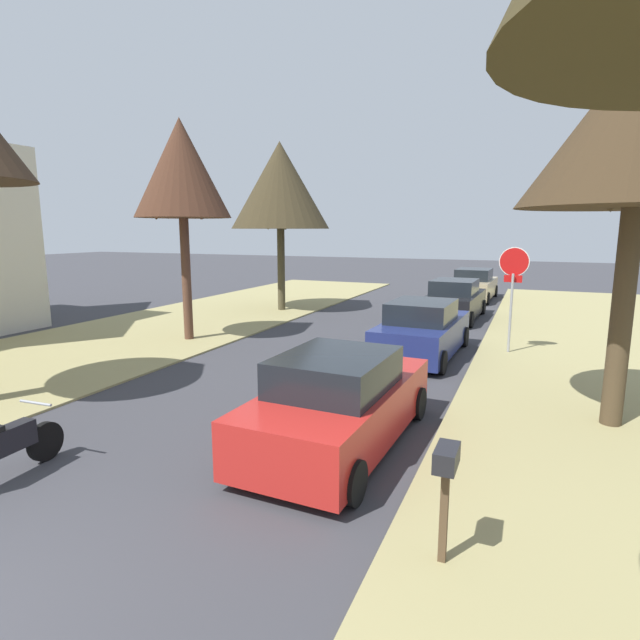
{
  "coord_description": "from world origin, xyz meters",
  "views": [
    {
      "loc": [
        4.95,
        -1.5,
        3.49
      ],
      "look_at": [
        0.21,
        9.62,
        1.31
      ],
      "focal_mm": 28.18,
      "sensor_mm": 36.0,
      "label": 1
    }
  ],
  "objects_px": {
    "parked_sedan_navy": "(422,331)",
    "parked_sedan_tan": "(474,285)",
    "stop_sign_far": "(513,277)",
    "street_tree_left_mid_b": "(181,170)",
    "parked_sedan_red": "(340,403)",
    "curbside_mailbox": "(446,471)",
    "parked_sedan_black": "(454,301)",
    "street_tree_left_far": "(280,186)"
  },
  "relations": [
    {
      "from": "street_tree_left_mid_b",
      "to": "parked_sedan_black",
      "type": "height_order",
      "value": "street_tree_left_mid_b"
    },
    {
      "from": "parked_sedan_navy",
      "to": "curbside_mailbox",
      "type": "height_order",
      "value": "parked_sedan_navy"
    },
    {
      "from": "street_tree_left_far",
      "to": "parked_sedan_black",
      "type": "distance_m",
      "value": 8.62
    },
    {
      "from": "parked_sedan_red",
      "to": "parked_sedan_tan",
      "type": "bearing_deg",
      "value": 89.99
    },
    {
      "from": "stop_sign_far",
      "to": "parked_sedan_black",
      "type": "relative_size",
      "value": 0.67
    },
    {
      "from": "street_tree_left_mid_b",
      "to": "curbside_mailbox",
      "type": "height_order",
      "value": "street_tree_left_mid_b"
    },
    {
      "from": "street_tree_left_far",
      "to": "parked_sedan_red",
      "type": "distance_m",
      "value": 14.82
    },
    {
      "from": "parked_sedan_red",
      "to": "parked_sedan_black",
      "type": "height_order",
      "value": "same"
    },
    {
      "from": "street_tree_left_far",
      "to": "parked_sedan_navy",
      "type": "height_order",
      "value": "street_tree_left_far"
    },
    {
      "from": "stop_sign_far",
      "to": "street_tree_left_mid_b",
      "type": "bearing_deg",
      "value": -167.41
    },
    {
      "from": "stop_sign_far",
      "to": "parked_sedan_black",
      "type": "distance_m",
      "value": 5.87
    },
    {
      "from": "stop_sign_far",
      "to": "parked_sedan_black",
      "type": "height_order",
      "value": "stop_sign_far"
    },
    {
      "from": "stop_sign_far",
      "to": "street_tree_left_mid_b",
      "type": "xyz_separation_m",
      "value": [
        -9.52,
        -2.13,
        3.09
      ]
    },
    {
      "from": "stop_sign_far",
      "to": "parked_sedan_black",
      "type": "xyz_separation_m",
      "value": [
        -2.29,
        5.2,
        -1.47
      ]
    },
    {
      "from": "stop_sign_far",
      "to": "curbside_mailbox",
      "type": "height_order",
      "value": "stop_sign_far"
    },
    {
      "from": "street_tree_left_mid_b",
      "to": "street_tree_left_far",
      "type": "xyz_separation_m",
      "value": [
        -0.03,
        6.5,
        0.02
      ]
    },
    {
      "from": "parked_sedan_black",
      "to": "parked_sedan_tan",
      "type": "distance_m",
      "value": 6.12
    },
    {
      "from": "parked_sedan_red",
      "to": "parked_sedan_navy",
      "type": "bearing_deg",
      "value": 89.86
    },
    {
      "from": "stop_sign_far",
      "to": "parked_sedan_navy",
      "type": "distance_m",
      "value": 2.94
    },
    {
      "from": "parked_sedan_red",
      "to": "parked_sedan_black",
      "type": "distance_m",
      "value": 12.88
    },
    {
      "from": "street_tree_left_far",
      "to": "parked_sedan_black",
      "type": "xyz_separation_m",
      "value": [
        7.26,
        0.83,
        -4.58
      ]
    },
    {
      "from": "stop_sign_far",
      "to": "parked_sedan_tan",
      "type": "relative_size",
      "value": 0.67
    },
    {
      "from": "street_tree_left_mid_b",
      "to": "parked_sedan_navy",
      "type": "xyz_separation_m",
      "value": [
        7.3,
        0.88,
        -4.56
      ]
    },
    {
      "from": "street_tree_left_mid_b",
      "to": "parked_sedan_red",
      "type": "bearing_deg",
      "value": -37.3
    },
    {
      "from": "parked_sedan_black",
      "to": "parked_sedan_red",
      "type": "bearing_deg",
      "value": -89.75
    },
    {
      "from": "street_tree_left_far",
      "to": "parked_sedan_navy",
      "type": "distance_m",
      "value": 10.31
    },
    {
      "from": "parked_sedan_black",
      "to": "parked_sedan_tan",
      "type": "bearing_deg",
      "value": 89.44
    },
    {
      "from": "parked_sedan_tan",
      "to": "street_tree_left_mid_b",
      "type": "bearing_deg",
      "value": -118.46
    },
    {
      "from": "stop_sign_far",
      "to": "street_tree_left_mid_b",
      "type": "relative_size",
      "value": 0.44
    },
    {
      "from": "stop_sign_far",
      "to": "street_tree_left_mid_b",
      "type": "distance_m",
      "value": 10.23
    },
    {
      "from": "parked_sedan_navy",
      "to": "curbside_mailbox",
      "type": "bearing_deg",
      "value": -76.86
    },
    {
      "from": "street_tree_left_mid_b",
      "to": "curbside_mailbox",
      "type": "distance_m",
      "value": 12.98
    },
    {
      "from": "street_tree_left_mid_b",
      "to": "parked_sedan_tan",
      "type": "relative_size",
      "value": 1.51
    },
    {
      "from": "parked_sedan_navy",
      "to": "parked_sedan_tan",
      "type": "distance_m",
      "value": 12.57
    },
    {
      "from": "parked_sedan_navy",
      "to": "parked_sedan_tan",
      "type": "xyz_separation_m",
      "value": [
        -0.01,
        12.57,
        0.0
      ]
    },
    {
      "from": "parked_sedan_navy",
      "to": "parked_sedan_black",
      "type": "distance_m",
      "value": 6.45
    },
    {
      "from": "parked_sedan_tan",
      "to": "parked_sedan_black",
      "type": "bearing_deg",
      "value": -90.56
    },
    {
      "from": "street_tree_left_mid_b",
      "to": "parked_sedan_tan",
      "type": "bearing_deg",
      "value": 61.54
    },
    {
      "from": "parked_sedan_red",
      "to": "curbside_mailbox",
      "type": "distance_m",
      "value": 3.18
    },
    {
      "from": "parked_sedan_red",
      "to": "parked_sedan_navy",
      "type": "relative_size",
      "value": 1.0
    },
    {
      "from": "stop_sign_far",
      "to": "parked_sedan_red",
      "type": "relative_size",
      "value": 0.67
    },
    {
      "from": "stop_sign_far",
      "to": "parked_sedan_tan",
      "type": "xyz_separation_m",
      "value": [
        -2.23,
        11.32,
        -1.47
      ]
    }
  ]
}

